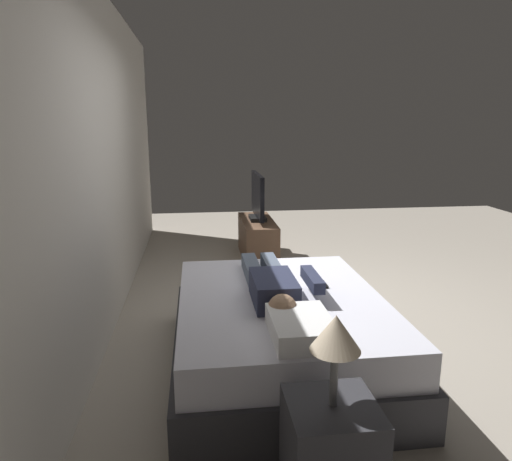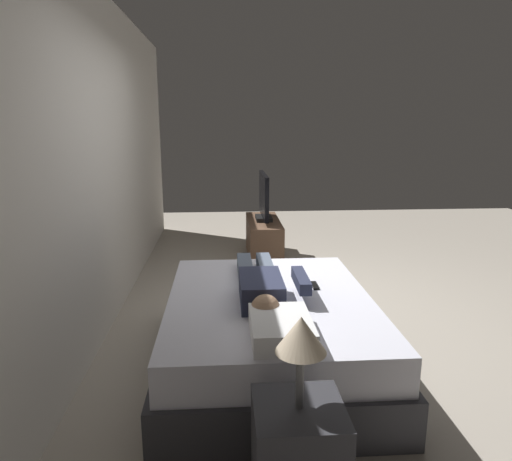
{
  "view_description": "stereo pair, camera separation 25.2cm",
  "coord_description": "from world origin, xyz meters",
  "px_view_note": "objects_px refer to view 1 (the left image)",
  "views": [
    {
      "loc": [
        -3.97,
        1.0,
        1.73
      ],
      "look_at": [
        0.44,
        0.44,
        0.69
      ],
      "focal_mm": 32.95,
      "sensor_mm": 36.0,
      "label": 1
    },
    {
      "loc": [
        -4.0,
        0.75,
        1.73
      ],
      "look_at": [
        0.44,
        0.44,
        0.69
      ],
      "focal_mm": 32.95,
      "sensor_mm": 36.0,
      "label": 2
    }
  ],
  "objects_px": {
    "bed": "(280,333)",
    "tv": "(258,198)",
    "pillow": "(301,327)",
    "tv_stand": "(258,239)",
    "person": "(273,284)",
    "nightstand": "(331,455)",
    "remote": "(323,284)",
    "lamp": "(336,335)"
  },
  "relations": [
    {
      "from": "remote",
      "to": "person",
      "type": "bearing_deg",
      "value": 110.47
    },
    {
      "from": "person",
      "to": "lamp",
      "type": "height_order",
      "value": "lamp"
    },
    {
      "from": "tv_stand",
      "to": "lamp",
      "type": "relative_size",
      "value": 2.62
    },
    {
      "from": "bed",
      "to": "pillow",
      "type": "xyz_separation_m",
      "value": [
        -0.64,
        0.0,
        0.34
      ]
    },
    {
      "from": "remote",
      "to": "pillow",
      "type": "bearing_deg",
      "value": 156.81
    },
    {
      "from": "bed",
      "to": "person",
      "type": "distance_m",
      "value": 0.36
    },
    {
      "from": "person",
      "to": "tv_stand",
      "type": "distance_m",
      "value": 2.77
    },
    {
      "from": "tv",
      "to": "nightstand",
      "type": "relative_size",
      "value": 1.69
    },
    {
      "from": "remote",
      "to": "tv",
      "type": "bearing_deg",
      "value": 3.43
    },
    {
      "from": "lamp",
      "to": "person",
      "type": "bearing_deg",
      "value": 2.68
    },
    {
      "from": "bed",
      "to": "tv_stand",
      "type": "xyz_separation_m",
      "value": [
        2.76,
        -0.19,
        -0.01
      ]
    },
    {
      "from": "remote",
      "to": "nightstand",
      "type": "bearing_deg",
      "value": 166.52
    },
    {
      "from": "remote",
      "to": "nightstand",
      "type": "height_order",
      "value": "remote"
    },
    {
      "from": "bed",
      "to": "pillow",
      "type": "bearing_deg",
      "value": 180.0
    },
    {
      "from": "person",
      "to": "tv",
      "type": "xyz_separation_m",
      "value": [
        2.74,
        -0.25,
        0.16
      ]
    },
    {
      "from": "nightstand",
      "to": "pillow",
      "type": "bearing_deg",
      "value": 0.51
    },
    {
      "from": "nightstand",
      "to": "tv_stand",
      "type": "bearing_deg",
      "value": -2.7
    },
    {
      "from": "remote",
      "to": "lamp",
      "type": "relative_size",
      "value": 0.36
    },
    {
      "from": "bed",
      "to": "tv",
      "type": "relative_size",
      "value": 2.18
    },
    {
      "from": "person",
      "to": "tv_stand",
      "type": "relative_size",
      "value": 1.15
    },
    {
      "from": "bed",
      "to": "tv_stand",
      "type": "height_order",
      "value": "bed"
    },
    {
      "from": "tv",
      "to": "lamp",
      "type": "bearing_deg",
      "value": 177.3
    },
    {
      "from": "person",
      "to": "remote",
      "type": "height_order",
      "value": "person"
    },
    {
      "from": "tv_stand",
      "to": "bed",
      "type": "bearing_deg",
      "value": 175.97
    },
    {
      "from": "tv_stand",
      "to": "tv",
      "type": "distance_m",
      "value": 0.53
    },
    {
      "from": "bed",
      "to": "tv",
      "type": "distance_m",
      "value": 2.82
    },
    {
      "from": "person",
      "to": "tv_stand",
      "type": "xyz_separation_m",
      "value": [
        2.74,
        -0.25,
        -0.37
      ]
    },
    {
      "from": "bed",
      "to": "tv_stand",
      "type": "relative_size",
      "value": 1.74
    },
    {
      "from": "pillow",
      "to": "person",
      "type": "height_order",
      "value": "person"
    },
    {
      "from": "tv_stand",
      "to": "nightstand",
      "type": "relative_size",
      "value": 2.12
    },
    {
      "from": "remote",
      "to": "lamp",
      "type": "xyz_separation_m",
      "value": [
        -1.44,
        0.34,
        0.3
      ]
    },
    {
      "from": "nightstand",
      "to": "person",
      "type": "bearing_deg",
      "value": 2.68
    },
    {
      "from": "pillow",
      "to": "tv_stand",
      "type": "height_order",
      "value": "pillow"
    },
    {
      "from": "tv_stand",
      "to": "lamp",
      "type": "bearing_deg",
      "value": 177.3
    },
    {
      "from": "pillow",
      "to": "tv",
      "type": "height_order",
      "value": "tv"
    },
    {
      "from": "tv",
      "to": "pillow",
      "type": "bearing_deg",
      "value": 176.72
    },
    {
      "from": "remote",
      "to": "tv_stand",
      "type": "distance_m",
      "value": 2.61
    },
    {
      "from": "bed",
      "to": "nightstand",
      "type": "height_order",
      "value": "bed"
    },
    {
      "from": "remote",
      "to": "bed",
      "type": "bearing_deg",
      "value": 117.21
    },
    {
      "from": "tv",
      "to": "lamp",
      "type": "distance_m",
      "value": 4.03
    },
    {
      "from": "tv",
      "to": "remote",
      "type": "bearing_deg",
      "value": -176.57
    },
    {
      "from": "pillow",
      "to": "tv_stand",
      "type": "bearing_deg",
      "value": -3.28
    }
  ]
}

